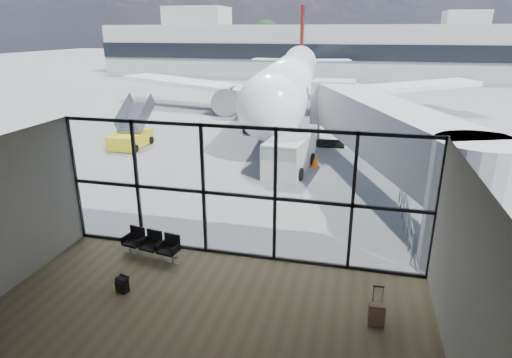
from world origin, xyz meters
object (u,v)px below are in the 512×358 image
at_px(seating_row, 152,243).
at_px(suitcase, 376,315).
at_px(belt_loader, 253,122).
at_px(airliner, 292,77).
at_px(backpack, 122,285).
at_px(mobile_stairs, 131,137).
at_px(service_van, 289,154).

relative_size(seating_row, suitcase, 1.86).
bearing_deg(belt_loader, airliner, 69.02).
relative_size(backpack, mobile_stairs, 0.14).
height_order(backpack, mobile_stairs, mobile_stairs).
height_order(backpack, service_van, service_van).
relative_size(airliner, belt_loader, 9.99).
relative_size(suitcase, belt_loader, 0.28).
relative_size(backpack, service_van, 0.11).
relative_size(seating_row, airliner, 0.05).
height_order(seating_row, belt_loader, belt_loader).
bearing_deg(seating_row, mobile_stairs, 131.41).
xyz_separation_m(suitcase, service_van, (-4.34, 12.17, 0.63)).
relative_size(suitcase, service_van, 0.25).
xyz_separation_m(service_van, belt_loader, (-4.36, 9.51, -0.39)).
distance_m(backpack, airliner, 31.23).
bearing_deg(service_van, airliner, 104.19).
height_order(suitcase, mobile_stairs, mobile_stairs).
xyz_separation_m(backpack, belt_loader, (-1.55, 21.88, 0.34)).
bearing_deg(backpack, belt_loader, 111.12).
height_order(seating_row, airliner, airliner).
height_order(belt_loader, mobile_stairs, mobile_stairs).
bearing_deg(mobile_stairs, suitcase, -45.51).
relative_size(airliner, service_van, 8.78).
xyz_separation_m(seating_row, suitcase, (7.23, -1.92, -0.17)).
bearing_deg(suitcase, seating_row, 161.87).
xyz_separation_m(service_van, mobile_stairs, (-10.85, 2.65, -0.35)).
relative_size(backpack, airliner, 0.01).
bearing_deg(belt_loader, service_van, -77.44).
height_order(backpack, airliner, airliner).
bearing_deg(suitcase, backpack, 178.38).
bearing_deg(airliner, mobile_stairs, -121.47).
distance_m(seating_row, belt_loader, 19.81).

